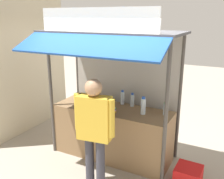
{
  "coord_description": "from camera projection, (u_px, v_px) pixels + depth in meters",
  "views": [
    {
      "loc": [
        1.94,
        -3.73,
        2.53
      ],
      "look_at": [
        0.0,
        0.0,
        1.29
      ],
      "focal_mm": 40.23,
      "sensor_mm": 36.0,
      "label": 1
    }
  ],
  "objects": [
    {
      "name": "banana_bunch_inner_right",
      "position": [
        152.0,
        58.0,
        3.42
      ],
      "size": [
        0.09,
        0.08,
        0.25
      ],
      "color": "#332D23"
    },
    {
      "name": "banana_bunch_leftmost",
      "position": [
        74.0,
        52.0,
        3.99
      ],
      "size": [
        0.09,
        0.09,
        0.26
      ],
      "color": "#332D23"
    },
    {
      "name": "plastic_crate",
      "position": [
        188.0,
        175.0,
        3.92
      ],
      "size": [
        0.4,
        0.4,
        0.27
      ],
      "primitive_type": "cube",
      "rotation": [
        0.0,
        0.0,
        -0.03
      ],
      "color": "red",
      "rests_on": "ground"
    },
    {
      "name": "water_bottle_front_left",
      "position": [
        98.0,
        98.0,
        4.66
      ],
      "size": [
        0.07,
        0.07,
        0.26
      ],
      "color": "silver",
      "rests_on": "stall_counter"
    },
    {
      "name": "water_bottle_left",
      "position": [
        165.0,
        109.0,
        4.15
      ],
      "size": [
        0.06,
        0.06,
        0.22
      ],
      "color": "silver",
      "rests_on": "stall_counter"
    },
    {
      "name": "magazine_stack_back_left",
      "position": [
        107.0,
        112.0,
        4.21
      ],
      "size": [
        0.22,
        0.32,
        0.08
      ],
      "color": "yellow",
      "rests_on": "stall_counter"
    },
    {
      "name": "banana_bunch_inner_left",
      "position": [
        61.0,
        49.0,
        4.1
      ],
      "size": [
        0.1,
        0.09,
        0.25
      ],
      "color": "#332D23"
    },
    {
      "name": "neighbour_wall",
      "position": [
        26.0,
        60.0,
        5.58
      ],
      "size": [
        0.2,
        2.4,
        3.16
      ],
      "primitive_type": "cube",
      "color": "beige",
      "rests_on": "ground"
    },
    {
      "name": "water_bottle_center",
      "position": [
        122.0,
        98.0,
        4.66
      ],
      "size": [
        0.08,
        0.08,
        0.27
      ],
      "color": "silver",
      "rests_on": "stall_counter"
    },
    {
      "name": "water_bottle_mid_right",
      "position": [
        132.0,
        100.0,
        4.55
      ],
      "size": [
        0.07,
        0.07,
        0.25
      ],
      "color": "silver",
      "rests_on": "stall_counter"
    },
    {
      "name": "stall_counter",
      "position": [
        112.0,
        132.0,
        4.61
      ],
      "size": [
        2.14,
        0.72,
        0.94
      ],
      "primitive_type": "cube",
      "color": "olive",
      "rests_on": "ground"
    },
    {
      "name": "water_bottle_rear_center",
      "position": [
        143.0,
        106.0,
        4.18
      ],
      "size": [
        0.09,
        0.09,
        0.31
      ],
      "color": "silver",
      "rests_on": "stall_counter"
    },
    {
      "name": "ground_plane",
      "position": [
        112.0,
        155.0,
        4.75
      ],
      "size": [
        20.0,
        20.0,
        0.0
      ],
      "primitive_type": "plane",
      "color": "#9E9384"
    },
    {
      "name": "magazine_stack_mid_left",
      "position": [
        85.0,
        104.0,
        4.65
      ],
      "size": [
        0.19,
        0.28,
        0.04
      ],
      "color": "black",
      "rests_on": "stall_counter"
    },
    {
      "name": "stall_structure",
      "position": [
        115.0,
        70.0,
        4.4
      ],
      "size": [
        2.34,
        1.59,
        2.65
      ],
      "color": "#4C4742",
      "rests_on": "ground"
    },
    {
      "name": "vendor_person",
      "position": [
        94.0,
        125.0,
        3.58
      ],
      "size": [
        0.65,
        0.27,
        1.71
      ],
      "rotation": [
        0.0,
        0.0,
        3.28
      ],
      "color": "#383842",
      "rests_on": "ground"
    },
    {
      "name": "banana_bunch_rightmost",
      "position": [
        102.0,
        53.0,
        3.76
      ],
      "size": [
        0.11,
        0.11,
        0.25
      ],
      "color": "#332D23"
    }
  ]
}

